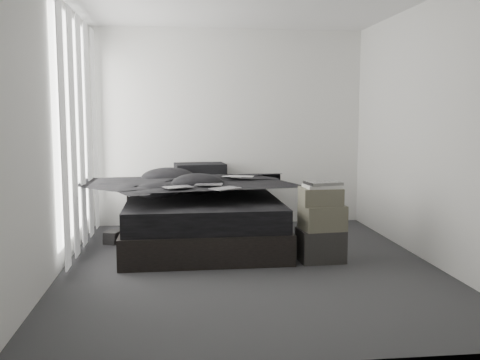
{
  "coord_description": "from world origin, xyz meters",
  "views": [
    {
      "loc": [
        -0.69,
        -5.06,
        1.47
      ],
      "look_at": [
        0.0,
        0.8,
        0.75
      ],
      "focal_mm": 40.0,
      "sensor_mm": 36.0,
      "label": 1
    }
  ],
  "objects": [
    {
      "name": "laptop",
      "position": [
        -0.0,
        1.08,
        0.83
      ],
      "size": [
        0.42,
        0.33,
        0.03
      ],
      "primitive_type": "imported",
      "rotation": [
        0.0,
        0.0,
        -0.31
      ],
      "color": "silver",
      "rests_on": "duvet"
    },
    {
      "name": "wall_back",
      "position": [
        0.0,
        2.1,
        1.3
      ],
      "size": [
        3.6,
        0.01,
        2.6
      ],
      "primitive_type": "cube",
      "color": "white",
      "rests_on": "ground"
    },
    {
      "name": "box_mid",
      "position": [
        0.75,
        0.08,
        0.45
      ],
      "size": [
        0.45,
        0.37,
        0.25
      ],
      "primitive_type": "cube",
      "rotation": [
        0.0,
        0.0,
        0.13
      ],
      "color": "#5C5949",
      "rests_on": "box_lower"
    },
    {
      "name": "box_lower",
      "position": [
        0.74,
        0.09,
        0.16
      ],
      "size": [
        0.46,
        0.37,
        0.33
      ],
      "primitive_type": "cube",
      "rotation": [
        0.0,
        0.0,
        0.06
      ],
      "color": "black",
      "rests_on": "floor"
    },
    {
      "name": "papers",
      "position": [
        -1.1,
        1.41,
        0.68
      ],
      "size": [
        0.32,
        0.3,
        0.01
      ],
      "primitive_type": "cube",
      "rotation": [
        0.0,
        0.0,
        0.57
      ],
      "color": "white",
      "rests_on": "side_stand"
    },
    {
      "name": "side_stand",
      "position": [
        -1.12,
        1.42,
        0.34
      ],
      "size": [
        0.48,
        0.48,
        0.68
      ],
      "primitive_type": "cylinder",
      "rotation": [
        0.0,
        0.0,
        0.4
      ],
      "color": "black",
      "rests_on": "floor"
    },
    {
      "name": "window_left",
      "position": [
        -1.78,
        0.9,
        1.35
      ],
      "size": [
        0.02,
        2.0,
        2.3
      ],
      "primitive_type": "cube",
      "color": "white",
      "rests_on": "wall_left"
    },
    {
      "name": "curtain_left",
      "position": [
        -1.73,
        0.9,
        1.28
      ],
      "size": [
        0.06,
        2.12,
        2.48
      ],
      "primitive_type": "cube",
      "color": "white",
      "rests_on": "wall_left"
    },
    {
      "name": "comic_c",
      "position": [
        -0.21,
        0.25,
        0.83
      ],
      "size": [
        0.34,
        0.32,
        0.01
      ],
      "primitive_type": "cube",
      "rotation": [
        0.0,
        0.0,
        0.62
      ],
      "color": "black",
      "rests_on": "duvet"
    },
    {
      "name": "bed",
      "position": [
        -0.42,
        1.02,
        0.15
      ],
      "size": [
        1.72,
        2.27,
        0.31
      ],
      "primitive_type": "cube",
      "rotation": [
        0.0,
        0.0,
        0.01
      ],
      "color": "black",
      "rests_on": "floor"
    },
    {
      "name": "wall_left",
      "position": [
        -1.8,
        0.0,
        1.3
      ],
      "size": [
        0.01,
        4.2,
        2.6
      ],
      "primitive_type": "cube",
      "color": "white",
      "rests_on": "ground"
    },
    {
      "name": "floor",
      "position": [
        0.0,
        0.0,
        0.0
      ],
      "size": [
        3.6,
        4.2,
        0.01
      ],
      "primitive_type": "cube",
      "color": "#333336",
      "rests_on": "ground"
    },
    {
      "name": "comic_a",
      "position": [
        -0.69,
        0.42,
        0.82
      ],
      "size": [
        0.33,
        0.28,
        0.01
      ],
      "primitive_type": "cube",
      "rotation": [
        0.0,
        0.0,
        0.39
      ],
      "color": "black",
      "rests_on": "duvet"
    },
    {
      "name": "floor_books",
      "position": [
        -1.44,
        1.11,
        0.08
      ],
      "size": [
        0.23,
        0.26,
        0.15
      ],
      "primitive_type": "cube",
      "rotation": [
        0.0,
        0.0,
        -0.43
      ],
      "color": "black",
      "rests_on": "floor"
    },
    {
      "name": "pillow_lower",
      "position": [
        -0.48,
        1.9,
        0.62
      ],
      "size": [
        0.68,
        0.46,
        0.15
      ],
      "primitive_type": "cube",
      "rotation": [
        0.0,
        0.0,
        0.01
      ],
      "color": "black",
      "rests_on": "mattress"
    },
    {
      "name": "wall_front",
      "position": [
        0.0,
        -2.1,
        1.3
      ],
      "size": [
        3.6,
        0.01,
        2.6
      ],
      "primitive_type": "cube",
      "color": "white",
      "rests_on": "ground"
    },
    {
      "name": "art_book_white",
      "position": [
        0.74,
        0.09,
        0.76
      ],
      "size": [
        0.35,
        0.29,
        0.03
      ],
      "primitive_type": "cube",
      "rotation": [
        0.0,
        0.0,
        0.06
      ],
      "color": "silver",
      "rests_on": "box_upper"
    },
    {
      "name": "duvet",
      "position": [
        -0.42,
        0.97,
        0.68
      ],
      "size": [
        1.68,
        1.94,
        0.26
      ],
      "primitive_type": "imported",
      "rotation": [
        0.0,
        0.0,
        0.01
      ],
      "color": "black",
      "rests_on": "mattress"
    },
    {
      "name": "box_upper",
      "position": [
        0.73,
        0.09,
        0.66
      ],
      "size": [
        0.39,
        0.32,
        0.17
      ],
      "primitive_type": "cube",
      "rotation": [
        0.0,
        0.0,
        0.0
      ],
      "color": "#5C5949",
      "rests_on": "box_mid"
    },
    {
      "name": "pillow_upper",
      "position": [
        -0.4,
        1.88,
        0.77
      ],
      "size": [
        0.68,
        0.51,
        0.14
      ],
      "primitive_type": "cube",
      "rotation": [
        0.0,
        0.0,
        0.11
      ],
      "color": "black",
      "rests_on": "pillow_lower"
    },
    {
      "name": "mattress",
      "position": [
        -0.42,
        1.02,
        0.43
      ],
      "size": [
        1.66,
        2.2,
        0.24
      ],
      "primitive_type": "cube",
      "rotation": [
        0.0,
        0.0,
        0.01
      ],
      "color": "black",
      "rests_on": "bed"
    },
    {
      "name": "comic_b",
      "position": [
        -0.36,
        0.58,
        0.82
      ],
      "size": [
        0.32,
        0.24,
        0.01
      ],
      "primitive_type": "cube",
      "rotation": [
        0.0,
        0.0,
        -0.2
      ],
      "color": "black",
      "rests_on": "duvet"
    },
    {
      "name": "art_book_snake",
      "position": [
        0.75,
        0.08,
        0.8
      ],
      "size": [
        0.36,
        0.31,
        0.03
      ],
      "primitive_type": "cube",
      "rotation": [
        0.0,
        0.0,
        0.16
      ],
      "color": "silver",
      "rests_on": "art_book_white"
    },
    {
      "name": "wall_right",
      "position": [
        1.8,
        0.0,
        1.3
      ],
      "size": [
        0.01,
        4.2,
        2.6
      ],
      "primitive_type": "cube",
      "color": "white",
      "rests_on": "ground"
    }
  ]
}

